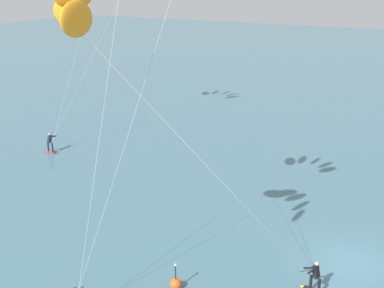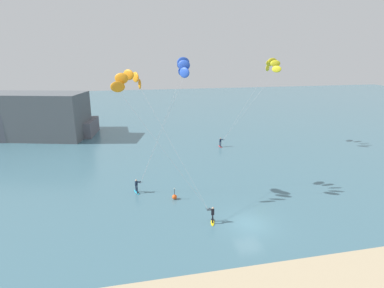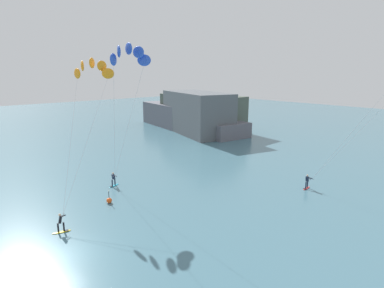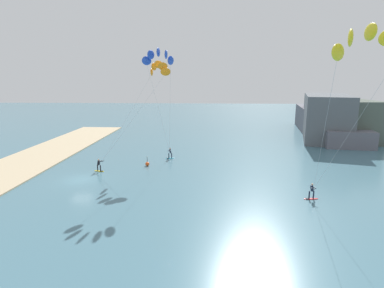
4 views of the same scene
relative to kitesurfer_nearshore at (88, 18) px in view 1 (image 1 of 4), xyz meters
The scene contains 3 objects.
ground_plane 18.22m from the kitesurfer_nearshore, 36.48° to the right, with size 240.00×240.00×0.00m, color #426B7A.
kitesurfer_nearshore is the anchor object (origin of this frame).
marker_buoy 13.18m from the kitesurfer_nearshore, 11.42° to the right, with size 0.56×0.56×1.38m.
Camera 1 is at (-23.52, -3.51, 14.22)m, focal length 46.38 mm.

